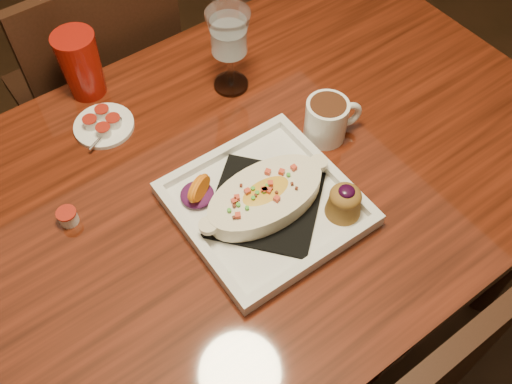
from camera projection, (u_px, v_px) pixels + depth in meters
floor at (237, 331)px, 1.73m from camera, size 7.00×7.00×0.00m
table at (228, 213)px, 1.20m from camera, size 1.50×0.90×0.75m
chair_far at (104, 92)px, 1.62m from camera, size 0.42×0.42×0.93m
plate at (271, 200)px, 1.07m from camera, size 0.32×0.32×0.08m
coffee_mug at (328, 118)px, 1.16m from camera, size 0.12×0.09×0.09m
goblet at (229, 37)px, 1.18m from camera, size 0.09×0.09×0.20m
saucer at (103, 125)px, 1.20m from camera, size 0.13×0.13×0.09m
creamer_loose at (68, 217)px, 1.06m from camera, size 0.04×0.04×0.03m
red_tumbler at (81, 65)px, 1.22m from camera, size 0.09×0.09×0.15m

